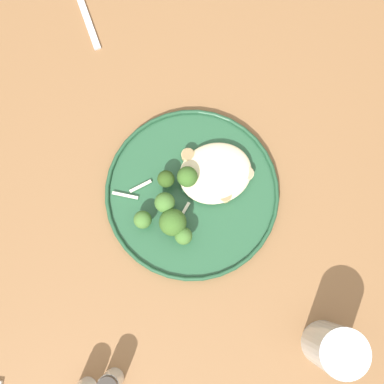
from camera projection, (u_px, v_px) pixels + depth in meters
The scene contains 20 objects.
ground at pixel (172, 231), 1.53m from camera, with size 6.00×6.00×0.00m, color #47423D.
wooden_dining_table at pixel (157, 196), 0.88m from camera, with size 1.40×1.00×0.74m.
dinner_plate at pixel (192, 193), 0.79m from camera, with size 0.29×0.29×0.02m.
noodle_bed at pixel (215, 173), 0.78m from camera, with size 0.12×0.10×0.03m.
seared_scallop_rear_pale at pixel (211, 171), 0.78m from camera, with size 0.03×0.03×0.02m.
seared_scallop_left_edge at pixel (188, 155), 0.79m from camera, with size 0.02×0.02×0.02m.
seared_scallop_front_small at pixel (225, 195), 0.78m from camera, with size 0.03×0.03×0.02m.
seared_scallop_on_noodles at pixel (247, 174), 0.78m from camera, with size 0.02×0.02×0.01m.
broccoli_floret_left_leaning at pixel (187, 177), 0.76m from camera, with size 0.03×0.03×0.05m.
broccoli_floret_near_rim at pixel (173, 222), 0.75m from camera, with size 0.04×0.04×0.06m.
broccoli_floret_right_tilted at pixel (184, 236), 0.75m from camera, with size 0.03×0.03×0.04m.
broccoli_floret_front_edge at pixel (165, 203), 0.75m from camera, with size 0.03×0.03×0.05m.
broccoli_floret_split_head at pixel (143, 220), 0.76m from camera, with size 0.03×0.03×0.04m.
broccoli_floret_small_sprig at pixel (167, 182), 0.76m from camera, with size 0.03×0.03×0.04m.
onion_sliver_pale_crescent at pixel (183, 213), 0.78m from camera, with size 0.04×0.01×0.00m, color silver.
onion_sliver_long_sliver at pixel (126, 198), 0.78m from camera, with size 0.04×0.01×0.00m, color silver.
onion_sliver_short_strip at pixel (141, 186), 0.79m from camera, with size 0.04×0.01×0.00m, color silver.
water_glass at pixel (332, 347), 0.71m from camera, with size 0.07×0.07×0.11m.
dinner_fork at pixel (81, 1), 0.86m from camera, with size 0.03×0.19×0.00m.
pepper_shaker at pixel (111, 383), 0.71m from camera, with size 0.03×0.03×0.07m.
Camera 1 is at (0.02, -0.16, 1.53)m, focal length 44.34 mm.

